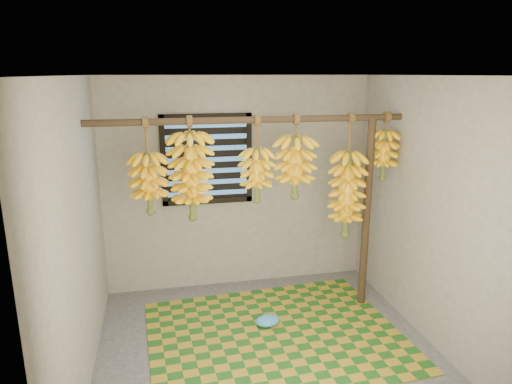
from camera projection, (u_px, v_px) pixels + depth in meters
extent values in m
cube|color=#434343|center=(269.00, 355.00, 4.05)|extent=(3.00, 3.00, 0.01)
cube|color=silver|center=(271.00, 75.00, 3.44)|extent=(3.00, 3.00, 0.01)
cube|color=slate|center=(238.00, 184.00, 5.17)|extent=(3.00, 0.01, 2.40)
cube|color=slate|center=(77.00, 240.00, 3.44)|extent=(0.01, 3.00, 2.40)
cube|color=slate|center=(434.00, 214.00, 4.05)|extent=(0.01, 3.00, 2.40)
cube|color=black|center=(207.00, 160.00, 5.00)|extent=(1.00, 0.04, 1.00)
cylinder|color=#432F1E|center=(253.00, 120.00, 4.20)|extent=(3.00, 0.06, 0.06)
cylinder|color=#432F1E|center=(366.00, 215.00, 4.70)|extent=(0.08, 0.08, 2.00)
cube|color=#1E5619|center=(275.00, 335.00, 4.33)|extent=(2.45, 2.00, 0.01)
ellipsoid|color=#3E95E7|center=(268.00, 321.00, 4.48)|extent=(0.27, 0.21, 0.10)
cylinder|color=brown|center=(146.00, 138.00, 4.04)|extent=(0.02, 0.02, 0.33)
cylinder|color=#4C5923|center=(149.00, 181.00, 4.14)|extent=(0.06, 0.06, 0.53)
cylinder|color=brown|center=(190.00, 127.00, 4.10)|extent=(0.02, 0.02, 0.16)
cylinder|color=#4C5923|center=(191.00, 175.00, 4.21)|extent=(0.06, 0.06, 0.78)
cylinder|color=brown|center=(257.00, 134.00, 4.25)|extent=(0.02, 0.02, 0.32)
cylinder|color=#4C5923|center=(257.00, 173.00, 4.34)|extent=(0.05, 0.05, 0.49)
cylinder|color=brown|center=(296.00, 128.00, 4.31)|extent=(0.02, 0.02, 0.22)
cylinder|color=#4C5923|center=(295.00, 166.00, 4.40)|extent=(0.06, 0.06, 0.56)
cylinder|color=brown|center=(350.00, 135.00, 4.45)|extent=(0.02, 0.02, 0.39)
cylinder|color=#4C5923|center=(347.00, 193.00, 4.59)|extent=(0.07, 0.07, 0.84)
cylinder|color=brown|center=(386.00, 123.00, 4.50)|extent=(0.02, 0.02, 0.18)
cylinder|color=#4C5923|center=(384.00, 153.00, 4.57)|extent=(0.05, 0.05, 0.47)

